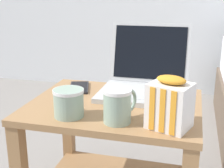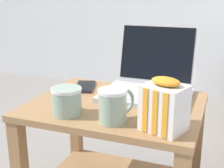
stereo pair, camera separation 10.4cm
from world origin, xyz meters
name	(u,v)px [view 1 (the left image)]	position (x,y,z in m)	size (l,w,h in m)	color
bedside_table	(114,145)	(0.00, 0.00, 0.30)	(0.59, 0.47, 0.46)	#997047
laptop	(145,79)	(0.08, 0.15, 0.51)	(0.32, 0.31, 0.25)	#B7BABC
mug_front_left	(68,101)	(-0.11, -0.15, 0.51)	(0.12, 0.11, 0.09)	#8CA593
mug_front_right	(118,104)	(0.05, -0.15, 0.52)	(0.09, 0.12, 0.10)	#8CA593
snack_bag	(170,104)	(0.20, -0.15, 0.53)	(0.14, 0.13, 0.15)	silver
cell_phone	(79,87)	(-0.18, 0.12, 0.47)	(0.11, 0.16, 0.01)	black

